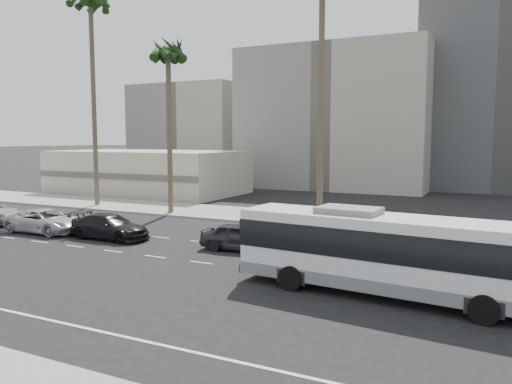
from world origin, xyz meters
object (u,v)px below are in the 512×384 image
Objects in this scene: car_a at (240,237)px; palm_far at (90,6)px; city_bus at (385,251)px; palm_mid at (168,57)px; car_b at (110,227)px; car_c at (46,221)px.

palm_far is (-21.31, 10.84, 17.83)m from car_a.
city_bus is 10.55m from car_a.
palm_far is at bearing 173.46° from palm_mid.
palm_mid is at bearing 15.33° from car_b.
car_b is (-18.44, 4.05, -1.08)m from city_bus.
palm_mid reaches higher than car_c.
car_c is at bearing -60.64° from palm_far.
city_bus is 0.86× the size of palm_mid.
palm_far is (-30.63, 15.67, 16.74)m from city_bus.
car_b is 0.95× the size of car_c.
car_c is (-5.50, -0.28, 0.00)m from car_b.
city_bus is 18.91m from car_b.
car_b is at bearing -43.61° from palm_far.
city_bus is 2.29× the size of car_b.
city_bus is at bearing -122.48° from car_a.
car_a is at bearing -86.91° from car_c.
palm_mid is (-2.82, 10.54, 12.43)m from car_b.
car_a is 0.32× the size of palm_mid.
palm_far is (-9.38, 1.07, 5.38)m from palm_mid.
car_c is 22.44m from palm_far.
car_a is 0.80× the size of car_c.
palm_far is at bearing 57.95° from car_a.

